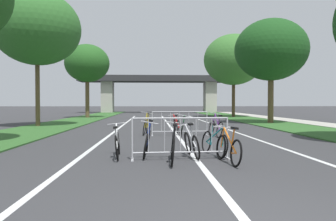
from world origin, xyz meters
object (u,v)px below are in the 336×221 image
at_px(bicycle_purple_6, 216,128).
at_px(bicycle_yellow_8, 146,126).
at_px(tree_left_oak_mid, 37,29).
at_px(bicycle_red_5, 177,126).
at_px(crowd_barrier_second, 180,124).
at_px(bicycle_white_3, 117,144).
at_px(tree_left_pine_far, 87,63).
at_px(tree_right_oak_near, 271,50).
at_px(bicycle_silver_2, 191,143).
at_px(bicycle_teal_0, 214,142).
at_px(crowd_barrier_nearest, 180,139).
at_px(bicycle_blue_1, 147,142).
at_px(bicycle_orange_9, 228,148).
at_px(bicycle_black_4, 173,147).
at_px(bicycle_green_7, 182,128).
at_px(tree_right_cypress_far, 234,60).

height_order(bicycle_purple_6, bicycle_yellow_8, bicycle_yellow_8).
distance_m(tree_left_oak_mid, bicycle_red_5, 10.90).
relative_size(crowd_barrier_second, bicycle_white_3, 1.48).
distance_m(tree_left_pine_far, tree_right_oak_near, 17.04).
relative_size(tree_right_oak_near, bicycle_silver_2, 4.51).
relative_size(tree_left_pine_far, bicycle_silver_2, 4.39).
bearing_deg(bicycle_teal_0, bicycle_silver_2, 6.45).
height_order(crowd_barrier_nearest, bicycle_silver_2, crowd_barrier_nearest).
relative_size(bicycle_blue_1, bicycle_white_3, 1.02).
relative_size(tree_right_oak_near, bicycle_blue_1, 4.22).
bearing_deg(tree_right_oak_near, crowd_barrier_nearest, -118.38).
xyz_separation_m(tree_left_pine_far, bicycle_teal_0, (7.82, -22.48, -4.84)).
xyz_separation_m(bicycle_white_3, bicycle_yellow_8, (0.65, 6.13, 0.03)).
distance_m(tree_left_pine_far, bicycle_silver_2, 24.30).
xyz_separation_m(bicycle_teal_0, bicycle_silver_2, (-0.64, -0.22, -0.00)).
relative_size(bicycle_white_3, bicycle_purple_6, 0.97).
relative_size(bicycle_teal_0, bicycle_blue_1, 0.97).
distance_m(tree_left_oak_mid, crowd_barrier_nearest, 14.78).
relative_size(bicycle_white_3, bicycle_yellow_8, 0.96).
bearing_deg(bicycle_red_5, bicycle_teal_0, -90.57).
bearing_deg(bicycle_orange_9, tree_left_pine_far, 101.19).
xyz_separation_m(tree_left_oak_mid, bicycle_black_4, (7.30, -11.97, -5.46)).
bearing_deg(bicycle_black_4, bicycle_teal_0, 43.13).
distance_m(tree_left_oak_mid, bicycle_silver_2, 14.73).
bearing_deg(crowd_barrier_nearest, tree_left_oak_mid, 123.02).
bearing_deg(bicycle_green_7, bicycle_purple_6, 3.21).
distance_m(crowd_barrier_nearest, bicycle_white_3, 1.66).
bearing_deg(tree_left_oak_mid, bicycle_silver_2, -55.04).
bearing_deg(bicycle_purple_6, tree_left_oak_mid, 139.77).
bearing_deg(bicycle_red_5, bicycle_orange_9, -90.48).
relative_size(tree_right_cypress_far, bicycle_red_5, 5.03).
relative_size(bicycle_teal_0, bicycle_green_7, 0.97).
xyz_separation_m(crowd_barrier_nearest, bicycle_black_4, (-0.22, -0.40, -0.15)).
bearing_deg(bicycle_blue_1, tree_right_oak_near, -119.67).
bearing_deg(bicycle_white_3, bicycle_blue_1, 8.77).
distance_m(tree_right_oak_near, tree_right_cypress_far, 9.98).
height_order(crowd_barrier_nearest, bicycle_black_4, crowd_barrier_nearest).
bearing_deg(bicycle_yellow_8, bicycle_orange_9, 112.56).
bearing_deg(tree_left_oak_mid, tree_right_oak_near, 8.92).
relative_size(bicycle_teal_0, bicycle_white_3, 0.99).
xyz_separation_m(bicycle_black_4, bicycle_yellow_8, (-0.74, 6.92, 0.02)).
xyz_separation_m(tree_right_oak_near, bicycle_white_3, (-9.13, -13.53, -4.72)).
bearing_deg(bicycle_green_7, bicycle_red_5, 102.30).
distance_m(tree_left_pine_far, bicycle_black_4, 24.86).
bearing_deg(bicycle_purple_6, bicycle_blue_1, -127.36).
distance_m(tree_right_cypress_far, bicycle_purple_6, 20.03).
height_order(bicycle_green_7, bicycle_yellow_8, bicycle_yellow_8).
height_order(bicycle_teal_0, bicycle_white_3, bicycle_white_3).
bearing_deg(bicycle_silver_2, bicycle_white_3, 173.04).
distance_m(tree_right_cypress_far, bicycle_yellow_8, 20.03).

